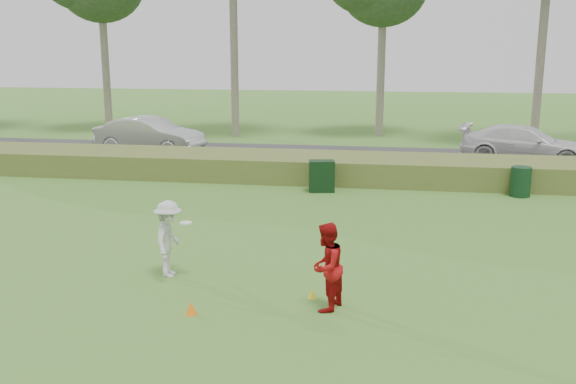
% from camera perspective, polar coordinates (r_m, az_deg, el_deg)
% --- Properties ---
extents(ground, '(120.00, 120.00, 0.00)m').
position_cam_1_polar(ground, '(13.39, -2.71, -9.27)').
color(ground, '#3A6F25').
rests_on(ground, ground).
extents(reed_strip, '(80.00, 3.00, 0.90)m').
position_cam_1_polar(reed_strip, '(24.69, 2.90, 2.20)').
color(reed_strip, '#4F6026').
rests_on(reed_strip, ground).
extents(park_road, '(80.00, 6.00, 0.06)m').
position_cam_1_polar(park_road, '(29.67, 3.93, 3.19)').
color(park_road, '#2D2D2D').
rests_on(park_road, ground).
extents(player_white, '(0.89, 1.15, 1.72)m').
position_cam_1_polar(player_white, '(14.48, -10.54, -4.12)').
color(player_white, silver).
rests_on(player_white, ground).
extents(player_red, '(0.91, 1.02, 1.75)m').
position_cam_1_polar(player_red, '(12.48, 3.41, -6.66)').
color(player_red, '#A00D0F').
rests_on(player_red, ground).
extents(cone_orange, '(0.23, 0.23, 0.25)m').
position_cam_1_polar(cone_orange, '(12.64, -8.60, -10.17)').
color(cone_orange, orange).
rests_on(cone_orange, ground).
extents(cone_yellow, '(0.18, 0.18, 0.20)m').
position_cam_1_polar(cone_yellow, '(13.28, 2.16, -9.00)').
color(cone_yellow, yellow).
rests_on(cone_yellow, ground).
extents(utility_cabinet, '(0.97, 0.70, 1.10)m').
position_cam_1_polar(utility_cabinet, '(22.54, 3.02, 1.42)').
color(utility_cabinet, black).
rests_on(utility_cabinet, ground).
extents(trash_bin, '(0.82, 0.82, 1.02)m').
position_cam_1_polar(trash_bin, '(23.19, 19.97, 0.87)').
color(trash_bin, black).
rests_on(trash_bin, ground).
extents(car_mid, '(5.40, 2.75, 1.70)m').
position_cam_1_polar(car_mid, '(30.75, -12.21, 4.93)').
color(car_mid, '#BCBCC0').
rests_on(car_mid, park_road).
extents(car_right, '(5.82, 3.48, 1.58)m').
position_cam_1_polar(car_right, '(29.67, 20.30, 4.01)').
color(car_right, silver).
rests_on(car_right, park_road).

